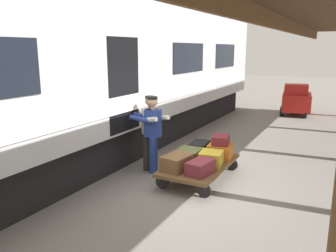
{
  "coord_description": "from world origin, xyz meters",
  "views": [
    {
      "loc": [
        -2.4,
        6.05,
        2.71
      ],
      "look_at": [
        0.84,
        -0.09,
        1.15
      ],
      "focal_mm": 36.82,
      "sensor_mm": 36.0,
      "label": 1
    }
  ],
  "objects_px": {
    "porter_in_overalls": "(152,131)",
    "porter_by_door": "(150,130)",
    "suitcase_olive_duffel": "(189,155)",
    "baggage_tug": "(296,100)",
    "suitcase_maroon_trunk": "(221,140)",
    "suitcase_orange_carryall": "(220,151)",
    "suitcase_yellow_case": "(211,158)",
    "train_car": "(71,77)",
    "suitcase_burgundy_valise": "(200,167)",
    "suitcase_black_hardshell": "(199,148)",
    "luggage_cart": "(200,165)",
    "suitcase_brown_leather": "(177,162)"
  },
  "relations": [
    {
      "from": "suitcase_burgundy_valise",
      "to": "suitcase_black_hardshell",
      "type": "xyz_separation_m",
      "value": [
        0.5,
        -1.15,
        0.01
      ]
    },
    {
      "from": "suitcase_burgundy_valise",
      "to": "porter_in_overalls",
      "type": "relative_size",
      "value": 0.35
    },
    {
      "from": "luggage_cart",
      "to": "suitcase_black_hardshell",
      "type": "height_order",
      "value": "suitcase_black_hardshell"
    },
    {
      "from": "suitcase_black_hardshell",
      "to": "suitcase_yellow_case",
      "type": "bearing_deg",
      "value": 131.18
    },
    {
      "from": "luggage_cart",
      "to": "porter_by_door",
      "type": "relative_size",
      "value": 1.22
    },
    {
      "from": "suitcase_maroon_trunk",
      "to": "suitcase_brown_leather",
      "type": "bearing_deg",
      "value": 67.06
    },
    {
      "from": "suitcase_olive_duffel",
      "to": "suitcase_maroon_trunk",
      "type": "xyz_separation_m",
      "value": [
        -0.49,
        -0.6,
        0.26
      ]
    },
    {
      "from": "suitcase_burgundy_valise",
      "to": "suitcase_brown_leather",
      "type": "relative_size",
      "value": 0.97
    },
    {
      "from": "suitcase_black_hardshell",
      "to": "train_car",
      "type": "bearing_deg",
      "value": 18.56
    },
    {
      "from": "porter_by_door",
      "to": "suitcase_orange_carryall",
      "type": "bearing_deg",
      "value": -159.03
    },
    {
      "from": "suitcase_black_hardshell",
      "to": "porter_in_overalls",
      "type": "distance_m",
      "value": 1.16
    },
    {
      "from": "suitcase_burgundy_valise",
      "to": "suitcase_brown_leather",
      "type": "xyz_separation_m",
      "value": [
        0.5,
        0.0,
        0.02
      ]
    },
    {
      "from": "luggage_cart",
      "to": "suitcase_yellow_case",
      "type": "distance_m",
      "value": 0.32
    },
    {
      "from": "train_car",
      "to": "suitcase_brown_leather",
      "type": "distance_m",
      "value": 3.26
    },
    {
      "from": "luggage_cart",
      "to": "suitcase_orange_carryall",
      "type": "distance_m",
      "value": 0.66
    },
    {
      "from": "suitcase_maroon_trunk",
      "to": "baggage_tug",
      "type": "distance_m",
      "value": 8.02
    },
    {
      "from": "suitcase_brown_leather",
      "to": "porter_by_door",
      "type": "relative_size",
      "value": 0.36
    },
    {
      "from": "train_car",
      "to": "baggage_tug",
      "type": "height_order",
      "value": "train_car"
    },
    {
      "from": "luggage_cart",
      "to": "suitcase_maroon_trunk",
      "type": "distance_m",
      "value": 0.78
    },
    {
      "from": "suitcase_brown_leather",
      "to": "baggage_tug",
      "type": "distance_m",
      "value": 9.22
    },
    {
      "from": "suitcase_yellow_case",
      "to": "porter_by_door",
      "type": "bearing_deg",
      "value": -0.51
    },
    {
      "from": "suitcase_orange_carryall",
      "to": "baggage_tug",
      "type": "relative_size",
      "value": 0.28
    },
    {
      "from": "porter_by_door",
      "to": "suitcase_maroon_trunk",
      "type": "bearing_deg",
      "value": -158.13
    },
    {
      "from": "suitcase_burgundy_valise",
      "to": "suitcase_orange_carryall",
      "type": "xyz_separation_m",
      "value": [
        0.0,
        -1.15,
        0.02
      ]
    },
    {
      "from": "suitcase_yellow_case",
      "to": "suitcase_brown_leather",
      "type": "bearing_deg",
      "value": 48.82
    },
    {
      "from": "suitcase_black_hardshell",
      "to": "suitcase_orange_carryall",
      "type": "bearing_deg",
      "value": -180.0
    },
    {
      "from": "suitcase_burgundy_valise",
      "to": "suitcase_black_hardshell",
      "type": "relative_size",
      "value": 1.05
    },
    {
      "from": "porter_in_overalls",
      "to": "baggage_tug",
      "type": "bearing_deg",
      "value": -102.07
    },
    {
      "from": "luggage_cart",
      "to": "suitcase_orange_carryall",
      "type": "height_order",
      "value": "suitcase_orange_carryall"
    },
    {
      "from": "suitcase_orange_carryall",
      "to": "suitcase_brown_leather",
      "type": "height_order",
      "value": "suitcase_orange_carryall"
    },
    {
      "from": "baggage_tug",
      "to": "suitcase_brown_leather",
      "type": "bearing_deg",
      "value": 83.86
    },
    {
      "from": "porter_in_overalls",
      "to": "porter_by_door",
      "type": "bearing_deg",
      "value": -41.1
    },
    {
      "from": "luggage_cart",
      "to": "suitcase_brown_leather",
      "type": "bearing_deg",
      "value": 66.38
    },
    {
      "from": "train_car",
      "to": "porter_in_overalls",
      "type": "xyz_separation_m",
      "value": [
        -1.99,
        -0.32,
        -1.14
      ]
    },
    {
      "from": "suitcase_black_hardshell",
      "to": "porter_in_overalls",
      "type": "height_order",
      "value": "porter_in_overalls"
    },
    {
      "from": "porter_by_door",
      "to": "suitcase_black_hardshell",
      "type": "bearing_deg",
      "value": -149.75
    },
    {
      "from": "suitcase_black_hardshell",
      "to": "baggage_tug",
      "type": "distance_m",
      "value": 8.09
    },
    {
      "from": "suitcase_olive_duffel",
      "to": "porter_in_overalls",
      "type": "relative_size",
      "value": 0.31
    },
    {
      "from": "luggage_cart",
      "to": "porter_by_door",
      "type": "distance_m",
      "value": 1.36
    },
    {
      "from": "suitcase_yellow_case",
      "to": "porter_in_overalls",
      "type": "bearing_deg",
      "value": 2.84
    },
    {
      "from": "suitcase_maroon_trunk",
      "to": "suitcase_orange_carryall",
      "type": "bearing_deg",
      "value": 104.17
    },
    {
      "from": "luggage_cart",
      "to": "suitcase_yellow_case",
      "type": "bearing_deg",
      "value": 180.0
    },
    {
      "from": "suitcase_orange_carryall",
      "to": "porter_by_door",
      "type": "height_order",
      "value": "porter_by_door"
    },
    {
      "from": "suitcase_black_hardshell",
      "to": "porter_by_door",
      "type": "bearing_deg",
      "value": 30.25
    },
    {
      "from": "suitcase_black_hardshell",
      "to": "porter_in_overalls",
      "type": "relative_size",
      "value": 0.34
    },
    {
      "from": "train_car",
      "to": "suitcase_yellow_case",
      "type": "bearing_deg",
      "value": -173.44
    },
    {
      "from": "suitcase_yellow_case",
      "to": "suitcase_burgundy_valise",
      "type": "height_order",
      "value": "suitcase_yellow_case"
    },
    {
      "from": "suitcase_orange_carryall",
      "to": "suitcase_black_hardshell",
      "type": "relative_size",
      "value": 0.9
    },
    {
      "from": "train_car",
      "to": "suitcase_burgundy_valise",
      "type": "relative_size",
      "value": 31.3
    },
    {
      "from": "luggage_cart",
      "to": "porter_in_overalls",
      "type": "height_order",
      "value": "porter_in_overalls"
    }
  ]
}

